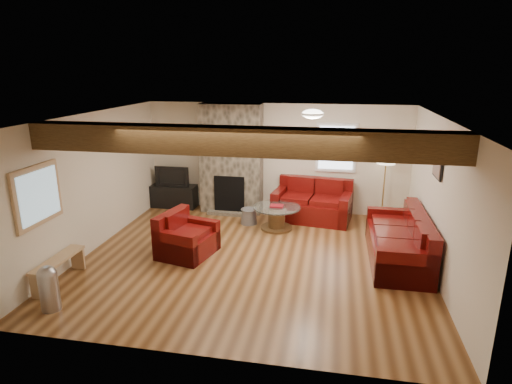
% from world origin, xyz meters
% --- Properties ---
extents(room, '(8.00, 8.00, 8.00)m').
position_xyz_m(room, '(0.00, 0.00, 1.25)').
color(room, '#583317').
rests_on(room, ground).
extents(floor, '(6.00, 6.00, 0.00)m').
position_xyz_m(floor, '(0.00, 0.00, 0.00)').
color(floor, '#583317').
rests_on(floor, ground).
extents(oak_beam, '(6.00, 0.36, 0.38)m').
position_xyz_m(oak_beam, '(0.00, -1.25, 2.31)').
color(oak_beam, '#34210F').
rests_on(oak_beam, room).
extents(chimney_breast, '(1.40, 0.67, 2.50)m').
position_xyz_m(chimney_breast, '(-1.00, 2.49, 1.22)').
color(chimney_breast, '#37332A').
rests_on(chimney_breast, floor).
extents(back_window, '(0.90, 0.08, 1.10)m').
position_xyz_m(back_window, '(1.35, 2.71, 1.55)').
color(back_window, white).
rests_on(back_window, room).
extents(hatch_window, '(0.08, 1.00, 0.90)m').
position_xyz_m(hatch_window, '(-2.96, -1.50, 1.45)').
color(hatch_window, tan).
rests_on(hatch_window, room).
extents(ceiling_dome, '(0.40, 0.40, 0.18)m').
position_xyz_m(ceiling_dome, '(0.90, 0.90, 2.44)').
color(ceiling_dome, white).
rests_on(ceiling_dome, room).
extents(artwork_back, '(0.42, 0.06, 0.52)m').
position_xyz_m(artwork_back, '(0.15, 2.71, 1.70)').
color(artwork_back, black).
rests_on(artwork_back, room).
extents(artwork_right, '(0.06, 0.55, 0.42)m').
position_xyz_m(artwork_right, '(2.96, 0.30, 1.75)').
color(artwork_right, black).
rests_on(artwork_right, room).
extents(sofa_three, '(0.93, 2.21, 0.85)m').
position_xyz_m(sofa_three, '(2.48, 0.39, 0.43)').
color(sofa_three, '#400409').
rests_on(sofa_three, floor).
extents(loveseat, '(1.79, 1.19, 0.89)m').
position_xyz_m(loveseat, '(0.89, 2.23, 0.44)').
color(loveseat, '#400409').
rests_on(loveseat, floor).
extents(armchair_red, '(1.04, 1.12, 0.77)m').
position_xyz_m(armchair_red, '(-1.21, -0.05, 0.39)').
color(armchair_red, '#400409').
rests_on(armchair_red, floor).
extents(coffee_table, '(0.99, 0.99, 0.52)m').
position_xyz_m(coffee_table, '(0.20, 1.52, 0.24)').
color(coffee_table, '#462C16').
rests_on(coffee_table, floor).
extents(tv_cabinet, '(1.08, 0.43, 0.54)m').
position_xyz_m(tv_cabinet, '(-2.45, 2.53, 0.27)').
color(tv_cabinet, black).
rests_on(tv_cabinet, floor).
extents(television, '(0.83, 0.11, 0.48)m').
position_xyz_m(television, '(-2.45, 2.53, 0.78)').
color(television, black).
rests_on(television, tv_cabinet).
extents(floor_lamp, '(0.40, 0.40, 1.54)m').
position_xyz_m(floor_lamp, '(2.42, 2.55, 1.32)').
color(floor_lamp, tan).
rests_on(floor_lamp, floor).
extents(pine_bench, '(0.25, 1.09, 0.41)m').
position_xyz_m(pine_bench, '(-2.83, -1.44, 0.20)').
color(pine_bench, tan).
rests_on(pine_bench, floor).
extents(pedal_bin, '(0.27, 0.27, 0.67)m').
position_xyz_m(pedal_bin, '(-2.47, -2.16, 0.33)').
color(pedal_bin, '#A2A2A7').
rests_on(pedal_bin, floor).
extents(coal_bucket, '(0.36, 0.36, 0.34)m').
position_xyz_m(coal_bucket, '(-0.44, 1.72, 0.17)').
color(coal_bucket, gray).
rests_on(coal_bucket, floor).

